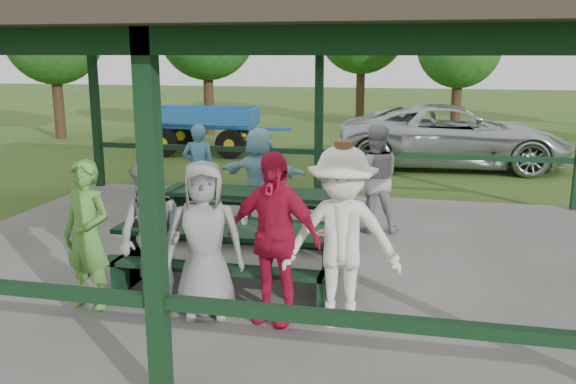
% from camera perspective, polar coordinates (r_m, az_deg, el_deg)
% --- Properties ---
extents(ground, '(90.00, 90.00, 0.00)m').
position_cam_1_polar(ground, '(8.71, -1.42, -6.67)').
color(ground, '#314E18').
rests_on(ground, ground).
extents(concrete_slab, '(10.00, 8.00, 0.10)m').
position_cam_1_polar(concrete_slab, '(8.70, -1.42, -6.36)').
color(concrete_slab, '#62625D').
rests_on(concrete_slab, ground).
extents(pavilion_structure, '(10.60, 8.60, 3.24)m').
position_cam_1_polar(pavilion_structure, '(8.22, -1.54, 14.64)').
color(pavilion_structure, black).
rests_on(pavilion_structure, concrete_slab).
extents(picnic_table_near, '(2.79, 1.39, 0.75)m').
position_cam_1_polar(picnic_table_near, '(7.49, -5.38, -5.33)').
color(picnic_table_near, black).
rests_on(picnic_table_near, concrete_slab).
extents(picnic_table_far, '(2.82, 1.39, 0.75)m').
position_cam_1_polar(picnic_table_far, '(9.40, -3.07, -1.51)').
color(picnic_table_far, black).
rests_on(picnic_table_far, concrete_slab).
extents(table_setting, '(2.51, 0.45, 0.10)m').
position_cam_1_polar(table_setting, '(7.45, -5.50, -3.00)').
color(table_setting, white).
rests_on(table_setting, picnic_table_near).
extents(contestant_green, '(0.69, 0.52, 1.69)m').
position_cam_1_polar(contestant_green, '(7.11, -18.28, -3.88)').
color(contestant_green, '#56963B').
rests_on(contestant_green, concrete_slab).
extents(contestant_grey_left, '(0.99, 0.88, 1.69)m').
position_cam_1_polar(contestant_grey_left, '(6.77, -12.64, -4.35)').
color(contestant_grey_left, gray).
rests_on(contestant_grey_left, concrete_slab).
extents(contestant_grey_mid, '(0.97, 0.78, 1.72)m').
position_cam_1_polar(contestant_grey_mid, '(6.61, -7.84, -4.44)').
color(contestant_grey_mid, gray).
rests_on(contestant_grey_mid, concrete_slab).
extents(contestant_red, '(1.15, 0.69, 1.84)m').
position_cam_1_polar(contestant_red, '(6.42, -1.39, -4.30)').
color(contestant_red, '#BE1339').
rests_on(contestant_red, concrete_slab).
extents(contestant_white_fedora, '(1.30, 0.84, 1.96)m').
position_cam_1_polar(contestant_white_fedora, '(6.30, 5.04, -4.32)').
color(contestant_white_fedora, white).
rests_on(contestant_white_fedora, concrete_slab).
extents(spectator_lblue, '(1.57, 0.71, 1.64)m').
position_cam_1_polar(spectator_lblue, '(10.14, -2.67, 1.51)').
color(spectator_lblue, '#8FC7DD').
rests_on(spectator_lblue, concrete_slab).
extents(spectator_blue, '(0.64, 0.48, 1.60)m').
position_cam_1_polar(spectator_blue, '(11.00, -8.32, 2.19)').
color(spectator_blue, teal).
rests_on(spectator_blue, concrete_slab).
extents(spectator_grey, '(0.96, 0.81, 1.74)m').
position_cam_1_polar(spectator_grey, '(9.78, 8.06, 1.27)').
color(spectator_grey, '#9B9B9E').
rests_on(spectator_grey, concrete_slab).
extents(pickup_truck, '(6.01, 3.12, 1.62)m').
position_cam_1_polar(pickup_truck, '(16.39, 15.19, 5.06)').
color(pickup_truck, silver).
rests_on(pickup_truck, ground).
extents(farm_trailer, '(4.18, 2.01, 1.46)m').
position_cam_1_polar(farm_trailer, '(18.23, -7.83, 5.86)').
color(farm_trailer, navy).
rests_on(farm_trailer, ground).
extents(tree_far_left, '(3.45, 3.45, 5.40)m').
position_cam_1_polar(tree_far_left, '(22.47, -7.61, 14.66)').
color(tree_far_left, '#302113').
rests_on(tree_far_left, ground).
extents(tree_left, '(3.65, 3.65, 5.70)m').
position_cam_1_polar(tree_left, '(25.87, 6.93, 14.88)').
color(tree_left, '#302113').
rests_on(tree_left, ground).
extents(tree_mid, '(2.97, 2.97, 4.64)m').
position_cam_1_polar(tree_mid, '(22.95, 15.76, 12.97)').
color(tree_mid, '#302113').
rests_on(tree_mid, ground).
extents(tree_edge_left, '(3.29, 3.29, 5.13)m').
position_cam_1_polar(tree_edge_left, '(22.67, -21.14, 13.46)').
color(tree_edge_left, '#302113').
rests_on(tree_edge_left, ground).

